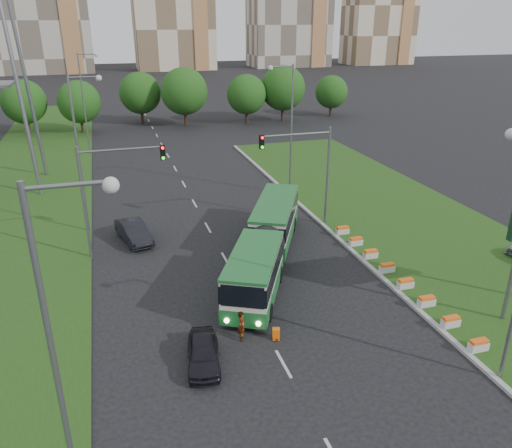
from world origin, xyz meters
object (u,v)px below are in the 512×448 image
object	(u,v)px
car_left_far	(134,232)
shopping_trolley	(276,334)
traffic_mast_median	(309,162)
traffic_mast_left	(107,183)
pedestrian	(242,326)
car_left_near	(203,353)
articulated_bus	(261,242)

from	to	relation	value
car_left_far	shopping_trolley	distance (m)	16.23
traffic_mast_median	traffic_mast_left	bearing A→B (deg)	-176.23
pedestrian	car_left_far	bearing A→B (deg)	27.19
shopping_trolley	car_left_near	bearing A→B (deg)	-152.05
traffic_mast_left	articulated_bus	world-z (taller)	traffic_mast_left
articulated_bus	shopping_trolley	distance (m)	8.79
car_left_near	shopping_trolley	world-z (taller)	car_left_near
articulated_bus	pedestrian	bearing A→B (deg)	-87.38
car_left_far	shopping_trolley	bearing A→B (deg)	-81.89
traffic_mast_median	articulated_bus	xyz separation A→B (m)	(-5.60, -5.48, -3.67)
car_left_far	traffic_mast_median	bearing A→B (deg)	-18.63
car_left_near	pedestrian	xyz separation A→B (m)	(2.31, 1.40, 0.20)
car_left_near	car_left_far	distance (m)	16.04
traffic_mast_left	pedestrian	bearing A→B (deg)	-64.44
car_left_far	shopping_trolley	world-z (taller)	car_left_far
traffic_mast_left	car_left_near	size ratio (longest dim) A/B	2.08
traffic_mast_median	pedestrian	bearing A→B (deg)	-124.32
car_left_near	shopping_trolley	size ratio (longest dim) A/B	5.96
traffic_mast_median	pedestrian	size ratio (longest dim) A/B	4.69
traffic_mast_left	car_left_far	world-z (taller)	traffic_mast_left
articulated_bus	car_left_near	distance (m)	11.14
traffic_mast_left	shopping_trolley	xyz separation A→B (m)	(7.70, -12.97, -5.03)
pedestrian	shopping_trolley	size ratio (longest dim) A/B	2.64
traffic_mast_median	traffic_mast_left	world-z (taller)	same
traffic_mast_median	car_left_near	xyz separation A→B (m)	(-11.51, -14.87, -4.69)
traffic_mast_median	articulated_bus	bearing A→B (deg)	-135.60
shopping_trolley	traffic_mast_median	bearing A→B (deg)	77.29
car_left_far	pedestrian	size ratio (longest dim) A/B	2.76
pedestrian	car_left_near	bearing A→B (deg)	131.26
traffic_mast_left	shopping_trolley	distance (m)	15.90
shopping_trolley	car_left_far	bearing A→B (deg)	127.83
articulated_bus	car_left_far	bearing A→B (deg)	167.91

